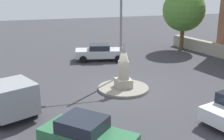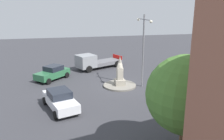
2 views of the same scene
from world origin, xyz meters
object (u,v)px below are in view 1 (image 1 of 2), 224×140
(car_green_parked_right, at_px, (87,136))
(monument, at_px, (124,69))
(streetlamp, at_px, (121,18))
(tree_near_wall, at_px, (184,10))
(car_silver_parked_left, at_px, (100,52))
(truck_grey_waiting, at_px, (4,96))

(car_green_parked_right, bearing_deg, monument, 60.51)
(streetlamp, distance_m, tree_near_wall, 11.69)
(monument, distance_m, tree_near_wall, 13.81)
(car_green_parked_right, height_order, car_silver_parked_left, car_green_parked_right)
(truck_grey_waiting, bearing_deg, streetlamp, 26.16)
(car_silver_parked_left, relative_size, truck_grey_waiting, 0.72)
(streetlamp, height_order, tree_near_wall, streetlamp)
(streetlamp, height_order, truck_grey_waiting, streetlamp)
(streetlamp, height_order, car_silver_parked_left, streetlamp)
(car_silver_parked_left, xyz_separation_m, truck_grey_waiting, (-7.64, -9.39, 0.22))
(streetlamp, bearing_deg, car_green_parked_right, -115.76)
(monument, relative_size, car_green_parked_right, 0.75)
(monument, distance_m, streetlamp, 3.74)
(car_silver_parked_left, height_order, truck_grey_waiting, truck_grey_waiting)
(tree_near_wall, bearing_deg, truck_grey_waiting, -146.31)
(monument, height_order, car_green_parked_right, monument)
(car_silver_parked_left, bearing_deg, car_green_parked_right, -105.98)
(monument, bearing_deg, truck_grey_waiting, -167.48)
(car_green_parked_right, relative_size, tree_near_wall, 0.65)
(car_green_parked_right, bearing_deg, tree_near_wall, 50.73)
(car_silver_parked_left, bearing_deg, monument, -92.56)
(monument, relative_size, streetlamp, 0.42)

